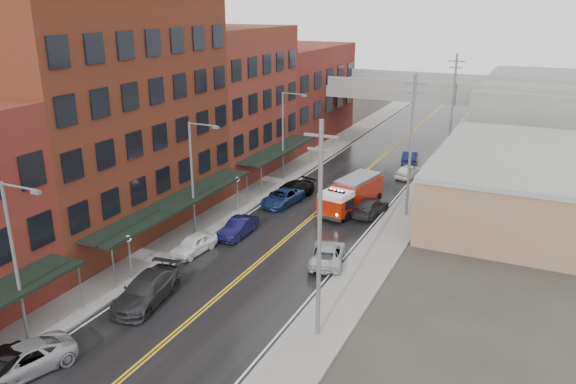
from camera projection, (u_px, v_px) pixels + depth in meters
The scene contains 32 objects.
road at pixel (305, 223), 46.44m from camera, with size 11.00×160.00×0.02m, color black.
sidewalk_left at pixel (229, 209), 49.34m from camera, with size 3.00×160.00×0.15m, color slate.
sidewalk_right at pixel (391, 237), 43.50m from camera, with size 3.00×160.00×0.15m, color slate.
curb_left at pixel (245, 212), 48.68m from camera, with size 0.30×160.00×0.15m, color gray.
curb_right at pixel (371, 233), 44.16m from camera, with size 0.30×160.00×0.15m, color gray.
brick_building_b at pixel (110, 117), 42.87m from camera, with size 9.00×20.00×18.00m, color #562516.
brick_building_c at pixel (229, 102), 58.37m from camera, with size 9.00×15.00×15.00m, color maroon.
brick_building_far at pixel (297, 93), 73.88m from camera, with size 9.00×20.00×12.00m, color maroon.
tan_building at pixel (524, 185), 47.83m from camera, with size 14.00×22.00×5.00m, color #886749.
right_far_block at pixel (556, 111), 72.30m from camera, with size 18.00×30.00×8.00m, color slate.
awning_1 at pixel (178, 202), 42.47m from camera, with size 2.60×18.00×3.09m.
awning_2 at pixel (279, 150), 57.50m from camera, with size 2.60×13.00×3.09m.
globe_lamp_1 at pixel (129, 247), 36.24m from camera, with size 0.44×0.44×3.12m.
globe_lamp_2 at pixel (237, 186), 48.26m from camera, with size 0.44×0.44×3.12m.
street_lamp_0 at pixel (17, 254), 28.51m from camera, with size 2.64×0.22×9.00m.
street_lamp_1 at pixel (195, 172), 42.25m from camera, with size 2.64×0.22×9.00m.
street_lamp_2 at pixel (285, 130), 55.99m from camera, with size 2.64×0.22×9.00m.
utility_pole_0 at pixel (319, 229), 28.66m from camera, with size 1.80×0.24×12.00m.
utility_pole_1 at pixel (411, 144), 45.83m from camera, with size 1.80×0.24×12.00m.
utility_pole_2 at pixel (452, 106), 63.01m from camera, with size 1.80×0.24×12.00m.
overpass at pixel (404, 95), 72.00m from camera, with size 40.00×10.00×7.50m.
fire_truck at pixel (351, 194), 48.80m from camera, with size 4.10×7.91×2.77m.
parked_car_left_2 at pixel (21, 361), 27.35m from camera, with size 2.37×5.14×1.43m, color gray.
parked_car_left_3 at pixel (146, 290), 33.93m from camera, with size 2.32×5.70×1.66m, color #252528.
parked_car_left_4 at pixel (194, 244), 40.65m from camera, with size 1.62×4.04×1.38m, color white.
parked_car_left_5 at pixel (238, 227), 43.65m from camera, with size 1.47×4.22×1.39m, color black.
parked_car_left_6 at pixel (283, 197), 50.41m from camera, with size 2.26×4.89×1.36m, color navy.
parked_car_left_7 at pixel (292, 191), 52.06m from camera, with size 2.08×5.13×1.49m, color black.
parked_car_right_0 at pixel (327, 253), 39.15m from camera, with size 2.28×4.95×1.38m, color #A2A5AA.
parked_car_right_1 at pixel (370, 206), 48.12m from camera, with size 1.97×4.85×1.41m, color #252527.
parked_car_right_2 at pixel (409, 171), 58.24m from camera, with size 1.64×4.07×1.39m, color silver.
parked_car_right_3 at pixel (410, 157), 63.19m from camera, with size 1.58×4.54×1.50m, color black.
Camera 1 is at (16.95, -9.73, 17.32)m, focal length 35.00 mm.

